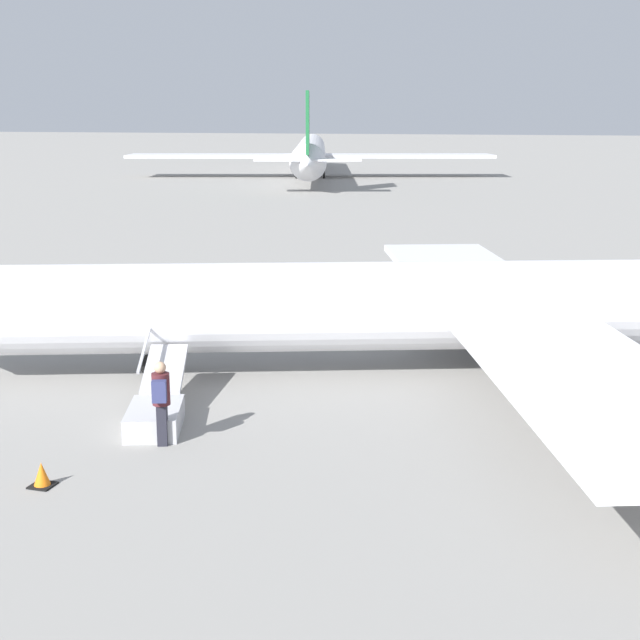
{
  "coord_description": "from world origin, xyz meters",
  "views": [
    {
      "loc": [
        -3.0,
        22.46,
        6.51
      ],
      "look_at": [
        3.21,
        1.95,
        1.58
      ],
      "focal_mm": 50.0,
      "sensor_mm": 36.0,
      "label": 1
    }
  ],
  "objects_px": {
    "airplane_main": "(495,304)",
    "passenger": "(161,398)",
    "airplane_far_right": "(311,153)",
    "boarding_stairs": "(157,408)"
  },
  "relations": [
    {
      "from": "airplane_main",
      "to": "passenger",
      "type": "xyz_separation_m",
      "value": [
        5.8,
        7.4,
        -0.77
      ]
    },
    {
      "from": "airplane_far_right",
      "to": "boarding_stairs",
      "type": "height_order",
      "value": "airplane_far_right"
    },
    {
      "from": "boarding_stairs",
      "to": "passenger",
      "type": "height_order",
      "value": "passenger"
    },
    {
      "from": "boarding_stairs",
      "to": "passenger",
      "type": "relative_size",
      "value": 2.36
    },
    {
      "from": "airplane_far_right",
      "to": "passenger",
      "type": "height_order",
      "value": "airplane_far_right"
    },
    {
      "from": "airplane_main",
      "to": "airplane_far_right",
      "type": "relative_size",
      "value": 0.59
    },
    {
      "from": "airplane_main",
      "to": "passenger",
      "type": "relative_size",
      "value": 16.66
    },
    {
      "from": "airplane_far_right",
      "to": "passenger",
      "type": "relative_size",
      "value": 28.43
    },
    {
      "from": "airplane_main",
      "to": "boarding_stairs",
      "type": "distance_m",
      "value": 9.14
    },
    {
      "from": "airplane_main",
      "to": "boarding_stairs",
      "type": "height_order",
      "value": "airplane_main"
    }
  ]
}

